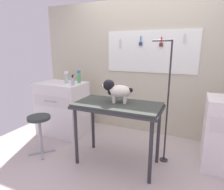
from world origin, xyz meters
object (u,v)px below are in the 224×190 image
object	(u,v)px
grooming_arm	(167,109)
dog	(116,90)
stool	(39,124)
pump_bottle_white	(79,78)
grooming_table	(117,110)
counter_left	(63,108)

from	to	relation	value
grooming_arm	dog	xyz separation A→B (m)	(-0.60, -0.26, 0.24)
grooming_arm	stool	world-z (taller)	grooming_arm
pump_bottle_white	grooming_table	bearing A→B (deg)	-32.10
grooming_arm	grooming_table	bearing A→B (deg)	-151.34
stool	pump_bottle_white	distance (m)	1.00
pump_bottle_white	stool	bearing A→B (deg)	-100.14
grooming_table	dog	world-z (taller)	dog
counter_left	grooming_arm	bearing A→B (deg)	-5.89
dog	grooming_arm	bearing A→B (deg)	23.21
grooming_table	counter_left	xyz separation A→B (m)	(-1.25, 0.49, -0.28)
dog	stool	distance (m)	1.22
stool	pump_bottle_white	world-z (taller)	pump_bottle_white
grooming_table	counter_left	world-z (taller)	counter_left
counter_left	pump_bottle_white	bearing A→B (deg)	18.79
grooming_arm	stool	distance (m)	1.76
grooming_table	dog	size ratio (longest dim) A/B	2.78
grooming_table	counter_left	distance (m)	1.38
grooming_table	pump_bottle_white	world-z (taller)	pump_bottle_white
stool	counter_left	bearing A→B (deg)	102.24
grooming_arm	stool	size ratio (longest dim) A/B	2.78
stool	grooming_table	bearing A→B (deg)	11.78
counter_left	stool	bearing A→B (deg)	-77.76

